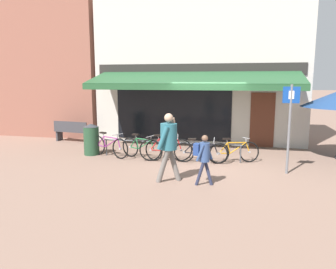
{
  "coord_description": "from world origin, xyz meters",
  "views": [
    {
      "loc": [
        1.2,
        -10.55,
        2.57
      ],
      "look_at": [
        -0.86,
        -1.69,
        1.05
      ],
      "focal_mm": 35.0,
      "sensor_mm": 36.0,
      "label": 1
    }
  ],
  "objects_px": {
    "bicycle_black": "(200,152)",
    "litter_bin": "(91,139)",
    "pedestrian_adult": "(169,140)",
    "parking_sign": "(290,120)",
    "bicycle_purple": "(109,146)",
    "pedestrian_child": "(203,154)",
    "park_bench": "(72,131)",
    "bicycle_orange": "(234,152)",
    "bicycle_red": "(166,149)",
    "bicycle_green": "(142,148)"
  },
  "relations": [
    {
      "from": "bicycle_red",
      "to": "bicycle_orange",
      "type": "bearing_deg",
      "value": -5.54
    },
    {
      "from": "bicycle_red",
      "to": "pedestrian_child",
      "type": "relative_size",
      "value": 1.32
    },
    {
      "from": "litter_bin",
      "to": "parking_sign",
      "type": "relative_size",
      "value": 0.44
    },
    {
      "from": "bicycle_black",
      "to": "bicycle_purple",
      "type": "bearing_deg",
      "value": 174.13
    },
    {
      "from": "pedestrian_adult",
      "to": "park_bench",
      "type": "height_order",
      "value": "pedestrian_adult"
    },
    {
      "from": "bicycle_black",
      "to": "pedestrian_adult",
      "type": "height_order",
      "value": "pedestrian_adult"
    },
    {
      "from": "bicycle_purple",
      "to": "bicycle_green",
      "type": "distance_m",
      "value": 1.18
    },
    {
      "from": "pedestrian_adult",
      "to": "park_bench",
      "type": "distance_m",
      "value": 6.78
    },
    {
      "from": "parking_sign",
      "to": "park_bench",
      "type": "xyz_separation_m",
      "value": [
        -8.19,
        2.95,
        -1.04
      ]
    },
    {
      "from": "bicycle_black",
      "to": "park_bench",
      "type": "relative_size",
      "value": 1.03
    },
    {
      "from": "pedestrian_adult",
      "to": "park_bench",
      "type": "xyz_separation_m",
      "value": [
        -5.15,
        4.37,
        -0.61
      ]
    },
    {
      "from": "bicycle_black",
      "to": "litter_bin",
      "type": "relative_size",
      "value": 1.57
    },
    {
      "from": "bicycle_green",
      "to": "parking_sign",
      "type": "relative_size",
      "value": 0.64
    },
    {
      "from": "bicycle_black",
      "to": "bicycle_orange",
      "type": "xyz_separation_m",
      "value": [
        1.02,
        0.28,
        0.0
      ]
    },
    {
      "from": "bicycle_black",
      "to": "litter_bin",
      "type": "bearing_deg",
      "value": 172.21
    },
    {
      "from": "pedestrian_child",
      "to": "litter_bin",
      "type": "relative_size",
      "value": 1.17
    },
    {
      "from": "pedestrian_adult",
      "to": "parking_sign",
      "type": "relative_size",
      "value": 0.72
    },
    {
      "from": "bicycle_black",
      "to": "park_bench",
      "type": "height_order",
      "value": "park_bench"
    },
    {
      "from": "bicycle_purple",
      "to": "litter_bin",
      "type": "xyz_separation_m",
      "value": [
        -0.71,
        0.17,
        0.17
      ]
    },
    {
      "from": "bicycle_black",
      "to": "pedestrian_adult",
      "type": "distance_m",
      "value": 2.22
    },
    {
      "from": "bicycle_orange",
      "to": "parking_sign",
      "type": "distance_m",
      "value": 2.06
    },
    {
      "from": "bicycle_orange",
      "to": "litter_bin",
      "type": "bearing_deg",
      "value": 155.99
    },
    {
      "from": "bicycle_orange",
      "to": "park_bench",
      "type": "distance_m",
      "value": 7.04
    },
    {
      "from": "bicycle_black",
      "to": "pedestrian_child",
      "type": "distance_m",
      "value": 2.2
    },
    {
      "from": "pedestrian_child",
      "to": "litter_bin",
      "type": "height_order",
      "value": "pedestrian_child"
    },
    {
      "from": "bicycle_green",
      "to": "pedestrian_child",
      "type": "bearing_deg",
      "value": -24.54
    },
    {
      "from": "bicycle_red",
      "to": "parking_sign",
      "type": "height_order",
      "value": "parking_sign"
    },
    {
      "from": "bicycle_black",
      "to": "park_bench",
      "type": "distance_m",
      "value": 6.17
    },
    {
      "from": "bicycle_purple",
      "to": "litter_bin",
      "type": "distance_m",
      "value": 0.75
    },
    {
      "from": "bicycle_purple",
      "to": "pedestrian_adult",
      "type": "distance_m",
      "value": 3.46
    },
    {
      "from": "bicycle_orange",
      "to": "pedestrian_child",
      "type": "xyz_separation_m",
      "value": [
        -0.68,
        -2.41,
        0.43
      ]
    },
    {
      "from": "park_bench",
      "to": "bicycle_orange",
      "type": "bearing_deg",
      "value": -9.7
    },
    {
      "from": "bicycle_black",
      "to": "pedestrian_adult",
      "type": "xyz_separation_m",
      "value": [
        -0.55,
        -2.03,
        0.72
      ]
    },
    {
      "from": "pedestrian_adult",
      "to": "park_bench",
      "type": "relative_size",
      "value": 1.08
    },
    {
      "from": "bicycle_purple",
      "to": "pedestrian_child",
      "type": "distance_m",
      "value": 4.19
    },
    {
      "from": "bicycle_purple",
      "to": "park_bench",
      "type": "relative_size",
      "value": 0.99
    },
    {
      "from": "bicycle_purple",
      "to": "pedestrian_child",
      "type": "xyz_separation_m",
      "value": [
        3.48,
        -2.29,
        0.42
      ]
    },
    {
      "from": "bicycle_green",
      "to": "pedestrian_adult",
      "type": "xyz_separation_m",
      "value": [
        1.41,
        -2.17,
        0.7
      ]
    },
    {
      "from": "bicycle_orange",
      "to": "litter_bin",
      "type": "height_order",
      "value": "litter_bin"
    },
    {
      "from": "bicycle_green",
      "to": "bicycle_orange",
      "type": "relative_size",
      "value": 1.01
    },
    {
      "from": "bicycle_red",
      "to": "bicycle_purple",
      "type": "bearing_deg",
      "value": 163.72
    },
    {
      "from": "parking_sign",
      "to": "bicycle_purple",
      "type": "bearing_deg",
      "value": 172.21
    },
    {
      "from": "bicycle_purple",
      "to": "litter_bin",
      "type": "bearing_deg",
      "value": -172.3
    },
    {
      "from": "bicycle_red",
      "to": "parking_sign",
      "type": "bearing_deg",
      "value": -22.24
    },
    {
      "from": "bicycle_purple",
      "to": "pedestrian_adult",
      "type": "xyz_separation_m",
      "value": [
        2.59,
        -2.19,
        0.7
      ]
    },
    {
      "from": "bicycle_red",
      "to": "pedestrian_child",
      "type": "bearing_deg",
      "value": -68.15
    },
    {
      "from": "pedestrian_adult",
      "to": "litter_bin",
      "type": "xyz_separation_m",
      "value": [
        -3.29,
        2.36,
        -0.53
      ]
    },
    {
      "from": "bicycle_red",
      "to": "pedestrian_adult",
      "type": "relative_size",
      "value": 0.95
    },
    {
      "from": "bicycle_black",
      "to": "pedestrian_child",
      "type": "relative_size",
      "value": 1.34
    },
    {
      "from": "bicycle_green",
      "to": "pedestrian_adult",
      "type": "distance_m",
      "value": 2.69
    }
  ]
}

